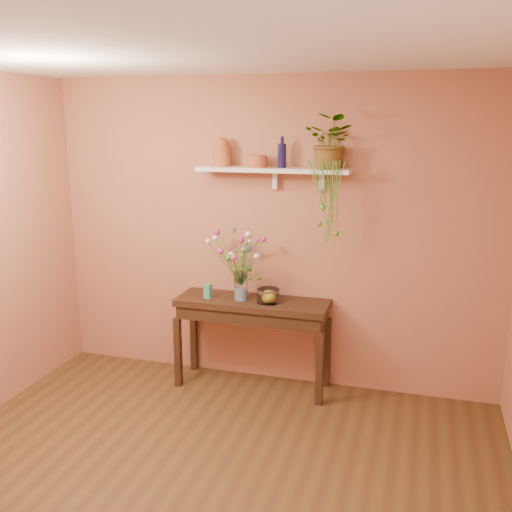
% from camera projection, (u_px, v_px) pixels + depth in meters
% --- Properties ---
extents(room, '(4.04, 4.04, 2.70)m').
position_uv_depth(room, '(177.00, 299.00, 3.19)').
color(room, '#513718').
rests_on(room, ground).
extents(sideboard, '(1.33, 0.43, 0.81)m').
position_uv_depth(sideboard, '(252.00, 313.00, 5.02)').
color(sideboard, '#321F14').
rests_on(sideboard, ground).
extents(wall_shelf, '(1.30, 0.24, 0.19)m').
position_uv_depth(wall_shelf, '(274.00, 170.00, 4.80)').
color(wall_shelf, white).
rests_on(wall_shelf, room).
extents(terracotta_jug, '(0.19, 0.19, 0.24)m').
position_uv_depth(terracotta_jug, '(222.00, 153.00, 4.91)').
color(terracotta_jug, '#A95731').
rests_on(terracotta_jug, wall_shelf).
extents(terracotta_pot, '(0.20, 0.20, 0.10)m').
position_uv_depth(terracotta_pot, '(257.00, 161.00, 4.79)').
color(terracotta_pot, '#A95731').
rests_on(terracotta_pot, wall_shelf).
extents(blue_bottle, '(0.09, 0.09, 0.26)m').
position_uv_depth(blue_bottle, '(282.00, 155.00, 4.76)').
color(blue_bottle, '#140F36').
rests_on(blue_bottle, wall_shelf).
extents(spider_plant, '(0.48, 0.44, 0.44)m').
position_uv_depth(spider_plant, '(331.00, 142.00, 4.61)').
color(spider_plant, '#447B21').
rests_on(spider_plant, wall_shelf).
extents(plant_fronds, '(0.32, 0.35, 0.70)m').
position_uv_depth(plant_fronds, '(326.00, 206.00, 4.57)').
color(plant_fronds, '#447B21').
rests_on(plant_fronds, wall_shelf).
extents(glass_vase, '(0.12, 0.12, 0.24)m').
position_uv_depth(glass_vase, '(241.00, 289.00, 4.96)').
color(glass_vase, white).
rests_on(glass_vase, sideboard).
extents(bouquet, '(0.49, 0.42, 0.49)m').
position_uv_depth(bouquet, '(239.00, 253.00, 4.88)').
color(bouquet, '#386B28').
rests_on(bouquet, glass_vase).
extents(glass_bowl, '(0.19, 0.19, 0.12)m').
position_uv_depth(glass_bowl, '(268.00, 296.00, 4.91)').
color(glass_bowl, white).
rests_on(glass_bowl, sideboard).
extents(lemon, '(0.09, 0.09, 0.09)m').
position_uv_depth(lemon, '(269.00, 297.00, 4.90)').
color(lemon, yellow).
rests_on(lemon, glass_bowl).
extents(carton, '(0.07, 0.06, 0.13)m').
position_uv_depth(carton, '(208.00, 291.00, 5.03)').
color(carton, teal).
rests_on(carton, sideboard).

